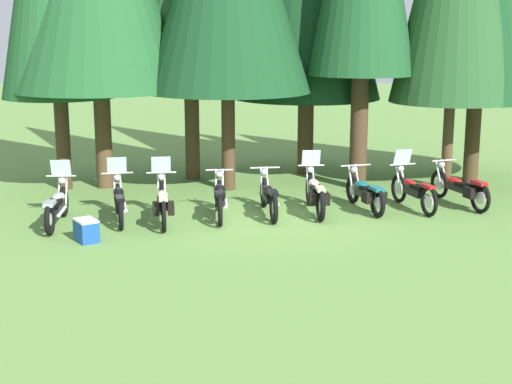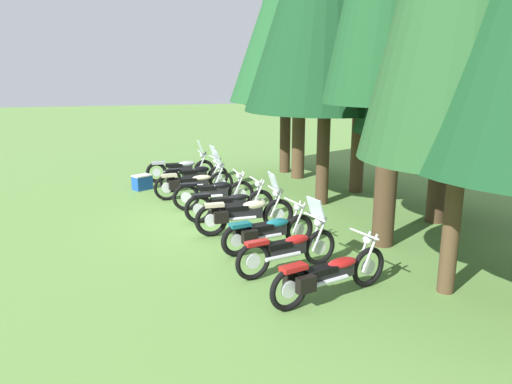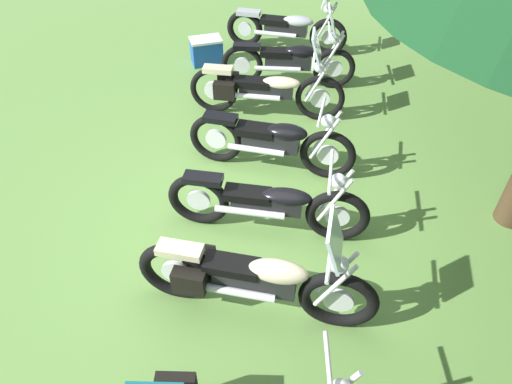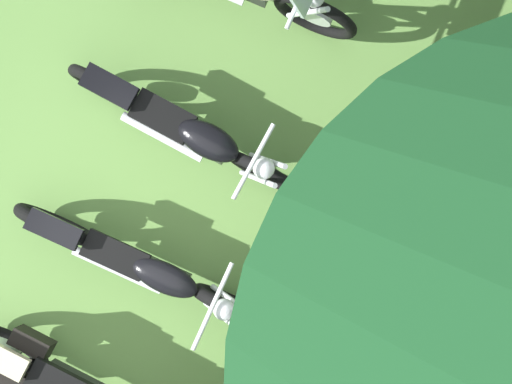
{
  "view_description": "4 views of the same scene",
  "coord_description": "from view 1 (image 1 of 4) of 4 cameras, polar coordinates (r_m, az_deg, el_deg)",
  "views": [
    {
      "loc": [
        -0.69,
        -17.01,
        4.35
      ],
      "look_at": [
        -0.29,
        -0.42,
        0.66
      ],
      "focal_mm": 53.04,
      "sensor_mm": 36.0,
      "label": 1
    },
    {
      "loc": [
        11.92,
        -2.04,
        3.77
      ],
      "look_at": [
        -0.23,
        0.8,
        0.63
      ],
      "focal_mm": 35.03,
      "sensor_mm": 36.0,
      "label": 2
    },
    {
      "loc": [
        3.77,
        0.98,
        4.12
      ],
      "look_at": [
        0.23,
        -0.0,
        0.78
      ],
      "focal_mm": 33.13,
      "sensor_mm": 36.0,
      "label": 3
    },
    {
      "loc": [
        -0.75,
        0.69,
        7.04
      ],
      "look_at": [
        -0.97,
        0.57,
        0.56
      ],
      "focal_mm": 56.89,
      "sensor_mm": 36.0,
      "label": 4
    }
  ],
  "objects": [
    {
      "name": "motorcycle_5",
      "position": [
        17.74,
        4.5,
        -0.07
      ],
      "size": [
        0.64,
        2.37,
        1.39
      ],
      "rotation": [
        0.0,
        0.0,
        1.63
      ],
      "color": "black",
      "rests_on": "ground_plane"
    },
    {
      "name": "ground_plane",
      "position": [
        17.57,
        0.92,
        -1.79
      ],
      "size": [
        80.0,
        80.0,
        0.0
      ],
      "primitive_type": "plane",
      "color": "#608C42"
    },
    {
      "name": "motorcycle_7",
      "position": [
        18.49,
        11.75,
        0.15
      ],
      "size": [
        0.84,
        2.13,
        1.37
      ],
      "rotation": [
        0.0,
        0.0,
        1.85
      ],
      "color": "black",
      "rests_on": "ground_plane"
    },
    {
      "name": "motorcycle_2",
      "position": [
        16.95,
        -7.05,
        -0.76
      ],
      "size": [
        0.75,
        2.37,
        1.38
      ],
      "rotation": [
        0.0,
        0.0,
        1.69
      ],
      "color": "black",
      "rests_on": "ground_plane"
    },
    {
      "name": "motorcycle_4",
      "position": [
        17.55,
        0.97,
        -0.34
      ],
      "size": [
        0.71,
        2.32,
        1.01
      ],
      "rotation": [
        0.0,
        0.0,
        1.67
      ],
      "color": "black",
      "rests_on": "ground_plane"
    },
    {
      "name": "motorcycle_1",
      "position": [
        17.27,
        -10.28,
        -0.63
      ],
      "size": [
        0.74,
        2.22,
        1.36
      ],
      "rotation": [
        0.0,
        0.0,
        1.76
      ],
      "color": "black",
      "rests_on": "ground_plane"
    },
    {
      "name": "motorcycle_0",
      "position": [
        17.2,
        -14.77,
        -0.96
      ],
      "size": [
        0.67,
        2.3,
        1.36
      ],
      "rotation": [
        0.0,
        0.0,
        1.61
      ],
      "color": "black",
      "rests_on": "ground_plane"
    },
    {
      "name": "motorcycle_8",
      "position": [
        19.09,
        15.17,
        0.32
      ],
      "size": [
        1.05,
        2.33,
        1.02
      ],
      "rotation": [
        0.0,
        0.0,
        1.9
      ],
      "color": "black",
      "rests_on": "ground_plane"
    },
    {
      "name": "motorcycle_6",
      "position": [
        18.14,
        8.27,
        -0.05
      ],
      "size": [
        0.95,
        2.14,
        1.0
      ],
      "rotation": [
        0.0,
        0.0,
        1.81
      ],
      "color": "black",
      "rests_on": "ground_plane"
    },
    {
      "name": "picnic_cooler",
      "position": [
        15.83,
        -12.68,
        -2.84
      ],
      "size": [
        0.61,
        0.67,
        0.47
      ],
      "color": "#19479E",
      "rests_on": "ground_plane"
    },
    {
      "name": "motorcycle_3",
      "position": [
        17.3,
        -2.74,
        -0.44
      ],
      "size": [
        0.64,
        2.24,
        1.02
      ],
      "rotation": [
        0.0,
        0.0,
        1.6
      ],
      "color": "black",
      "rests_on": "ground_plane"
    }
  ]
}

